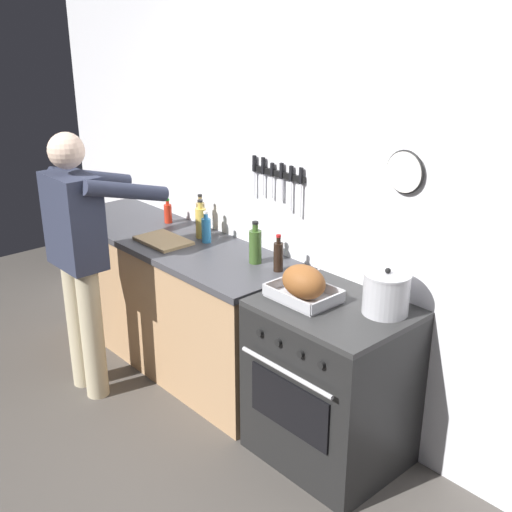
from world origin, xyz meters
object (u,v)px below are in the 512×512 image
at_px(stock_pot, 386,293).
at_px(bottle_hot_sauce, 168,213).
at_px(stove, 331,383).
at_px(bottle_olive_oil, 255,246).
at_px(bottle_soy_sauce, 278,256).
at_px(bottle_cooking_oil, 201,222).
at_px(roasting_pan, 304,284).
at_px(bottle_vinegar, 201,216).
at_px(bottle_dish_soap, 206,229).
at_px(cutting_board, 163,241).
at_px(person_cook, 80,250).

bearing_deg(stock_pot, bottle_hot_sauce, 178.97).
distance_m(stove, bottle_olive_oil, 0.91).
relative_size(bottle_olive_oil, bottle_soy_sauce, 1.17).
distance_m(bottle_hot_sauce, bottle_soy_sauce, 1.16).
bearing_deg(bottle_cooking_oil, roasting_pan, -10.03).
distance_m(bottle_cooking_oil, bottle_soy_sauce, 0.76).
bearing_deg(bottle_vinegar, bottle_dish_soap, -27.57).
relative_size(stock_pot, cutting_board, 0.66).
xyz_separation_m(stove, bottle_hot_sauce, (-1.69, 0.16, 0.52)).
bearing_deg(stove, bottle_vinegar, 171.41).
distance_m(stove, bottle_cooking_oil, 1.41).
relative_size(stock_pot, bottle_hot_sauce, 1.36).
bearing_deg(bottle_dish_soap, person_cook, -110.56).
xyz_separation_m(cutting_board, bottle_olive_oil, (0.67, 0.20, 0.10)).
distance_m(bottle_cooking_oil, bottle_olive_oil, 0.58).
height_order(stove, stock_pot, stock_pot).
distance_m(cutting_board, bottle_vinegar, 0.32).
bearing_deg(bottle_soy_sauce, bottle_hot_sauce, 177.70).
distance_m(person_cook, cutting_board, 0.54).
bearing_deg(bottle_soy_sauce, person_cook, -141.65).
height_order(roasting_pan, bottle_vinegar, bottle_vinegar).
height_order(bottle_hot_sauce, bottle_vinegar, bottle_vinegar).
bearing_deg(bottle_dish_soap, bottle_cooking_oil, 162.49).
xyz_separation_m(person_cook, bottle_dish_soap, (0.28, 0.74, 0.03)).
height_order(stove, roasting_pan, roasting_pan).
bearing_deg(roasting_pan, stove, 19.26).
xyz_separation_m(roasting_pan, bottle_hot_sauce, (-1.53, 0.22, -0.01)).
xyz_separation_m(bottle_cooking_oil, bottle_vinegar, (-0.09, 0.07, 0.00)).
bearing_deg(cutting_board, stock_pot, 7.97).
bearing_deg(cutting_board, bottle_hot_sauce, 140.82).
height_order(stock_pot, bottle_cooking_oil, bottle_cooking_oil).
distance_m(stock_pot, cutting_board, 1.61).
bearing_deg(bottle_hot_sauce, cutting_board, -39.18).
height_order(bottle_vinegar, bottle_soy_sauce, bottle_vinegar).
relative_size(person_cook, bottle_dish_soap, 8.07).
distance_m(person_cook, stock_pot, 1.85).
bearing_deg(bottle_vinegar, stove, -8.59).
height_order(bottle_cooking_oil, bottle_olive_oil, same).
bearing_deg(bottle_soy_sauce, cutting_board, -166.08).
distance_m(stove, bottle_soy_sauce, 0.76).
bearing_deg(bottle_olive_oil, bottle_soy_sauce, 3.66).
height_order(cutting_board, bottle_olive_oil, bottle_olive_oil).
distance_m(person_cook, bottle_soy_sauce, 1.20).
relative_size(person_cook, bottle_soy_sauce, 7.60).
bearing_deg(cutting_board, bottle_cooking_oil, 69.12).
distance_m(roasting_pan, bottle_cooking_oil, 1.14).
relative_size(stock_pot, bottle_cooking_oil, 0.93).
bearing_deg(bottle_soy_sauce, bottle_olive_oil, -176.34).
relative_size(stock_pot, bottle_vinegar, 0.91).
distance_m(roasting_pan, bottle_soy_sauce, 0.40).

